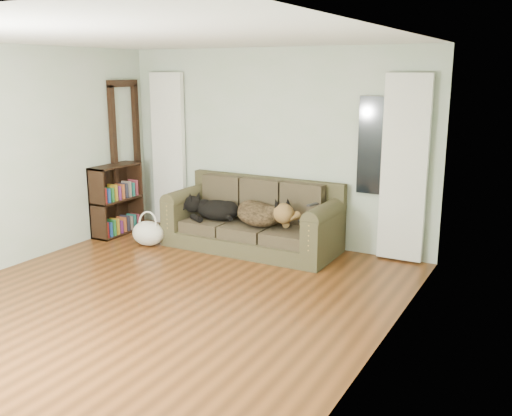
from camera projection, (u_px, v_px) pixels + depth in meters
The scene contains 15 objects.
floor at pixel (162, 300), 5.86m from camera, with size 5.00×5.00×0.00m, color #45260F.
ceiling at pixel (151, 37), 5.25m from camera, with size 5.00×5.00×0.00m, color white.
wall_back at pixel (273, 147), 7.69m from camera, with size 4.50×0.04×2.60m, color #BABEB5.
wall_left at pixel (3, 159), 6.60m from camera, with size 0.04×5.00×2.60m, color #BABEB5.
wall_right at pixel (383, 200), 4.50m from camera, with size 0.04×5.00×2.60m, color #BABEB5.
curtain_left at pixel (169, 150), 8.44m from camera, with size 0.55×0.08×2.25m, color white.
curtain_right at pixel (404, 169), 6.81m from camera, with size 0.55×0.08×2.25m, color white.
window_pane at pixel (378, 146), 6.96m from camera, with size 0.50×0.03×1.20m, color black.
door_casing at pixel (126, 158), 8.39m from camera, with size 0.07×0.60×2.10m, color black.
sofa at pixel (251, 216), 7.46m from camera, with size 2.27×0.98×0.93m, color #3A331B.
dog_black_lab at pixel (215, 210), 7.65m from camera, with size 0.63×0.44×0.27m, color black.
dog_shepherd at pixel (261, 215), 7.32m from camera, with size 0.73×0.52×0.32m, color black.
tv_remote at pixel (313, 205), 6.84m from camera, with size 0.05×0.19×0.02m, color black.
tote_bag at pixel (148, 234), 7.67m from camera, with size 0.46×0.35×0.33m, color beige.
bookshelf at pixel (117, 200), 8.15m from camera, with size 0.30×0.80×1.00m, color black.
Camera 1 is at (3.47, -4.34, 2.29)m, focal length 40.00 mm.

